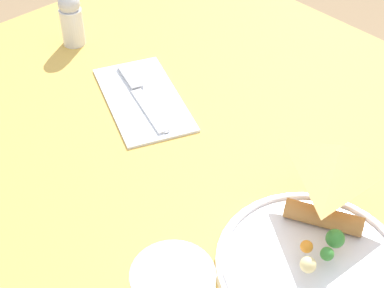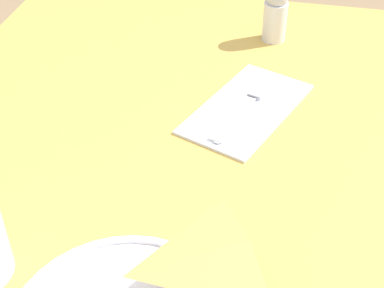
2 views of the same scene
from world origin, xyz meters
TOP-DOWN VIEW (x-y plane):
  - napkin_folded at (-0.27, 0.01)m, footprint 0.24×0.18m
  - butter_knife at (-0.28, 0.02)m, footprint 0.19×0.07m
  - salt_shaker at (-0.48, 0.03)m, footprint 0.04×0.04m

SIDE VIEW (x-z plane):
  - napkin_folded at x=-0.27m, z-range 0.72..0.73m
  - butter_knife at x=-0.28m, z-range 0.73..0.74m
  - salt_shaker at x=-0.48m, z-range 0.72..0.82m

